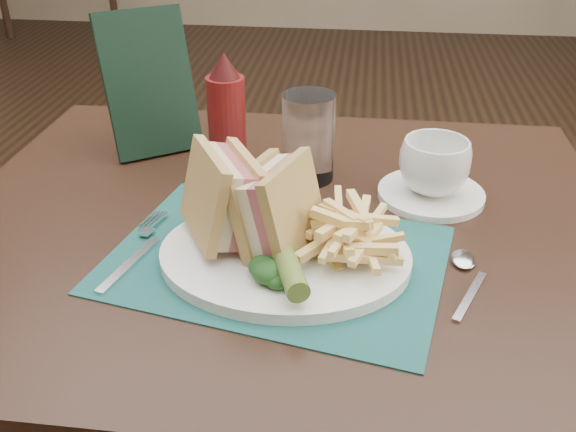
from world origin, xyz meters
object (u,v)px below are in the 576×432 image
object	(u,v)px
drinking_glass	(308,138)
ketchup_bottle	(227,115)
plate	(285,256)
saucer	(431,194)
table_main	(282,415)
coffee_cup	(434,166)
placemat	(277,259)
sandwich_half_a	(205,199)
check_presenter	(149,83)
sandwich_half_b	(261,202)

from	to	relation	value
drinking_glass	ketchup_bottle	xyz separation A→B (m)	(-0.12, 0.00, 0.03)
plate	drinking_glass	world-z (taller)	drinking_glass
saucer	table_main	bearing A→B (deg)	-157.66
coffee_cup	saucer	bearing A→B (deg)	90.00
placemat	coffee_cup	size ratio (longest dim) A/B	4.03
table_main	coffee_cup	bearing A→B (deg)	22.34
sandwich_half_a	check_presenter	world-z (taller)	check_presenter
sandwich_half_b	sandwich_half_a	bearing A→B (deg)	-155.61
placemat	coffee_cup	bearing A→B (deg)	42.99
placemat	plate	world-z (taller)	plate
table_main	saucer	bearing A→B (deg)	22.34
sandwich_half_a	sandwich_half_b	xyz separation A→B (m)	(0.07, 0.01, -0.00)
sandwich_half_a	check_presenter	bearing A→B (deg)	88.58
plate	sandwich_half_b	size ratio (longest dim) A/B	2.70
placemat	ketchup_bottle	distance (m)	0.26
sandwich_half_a	placemat	bearing A→B (deg)	-33.21
saucer	drinking_glass	world-z (taller)	drinking_glass
plate	sandwich_half_b	world-z (taller)	sandwich_half_b
sandwich_half_b	placemat	bearing A→B (deg)	-10.56
plate	ketchup_bottle	distance (m)	0.27
ketchup_bottle	table_main	bearing A→B (deg)	-52.72
table_main	coffee_cup	distance (m)	0.48
plate	check_presenter	bearing A→B (deg)	129.52
sandwich_half_a	drinking_glass	size ratio (longest dim) A/B	0.90
plate	coffee_cup	size ratio (longest dim) A/B	3.07
table_main	plate	xyz separation A→B (m)	(0.02, -0.10, 0.38)
coffee_cup	check_presenter	world-z (taller)	check_presenter
placemat	check_presenter	distance (m)	0.40
saucer	check_presenter	distance (m)	0.47
drinking_glass	check_presenter	distance (m)	0.27
placemat	sandwich_half_a	size ratio (longest dim) A/B	3.38
sandwich_half_a	check_presenter	distance (m)	0.34
ketchup_bottle	check_presenter	distance (m)	0.16
coffee_cup	table_main	bearing A→B (deg)	-157.66
placemat	drinking_glass	bearing A→B (deg)	85.75
placemat	drinking_glass	world-z (taller)	drinking_glass
plate	ketchup_bottle	bearing A→B (deg)	116.47
sandwich_half_a	saucer	bearing A→B (deg)	2.70
sandwich_half_a	sandwich_half_b	world-z (taller)	sandwich_half_a
sandwich_half_a	ketchup_bottle	world-z (taller)	ketchup_bottle
coffee_cup	ketchup_bottle	distance (m)	0.31
table_main	sandwich_half_b	xyz separation A→B (m)	(-0.01, -0.09, 0.45)
sandwich_half_a	coffee_cup	xyz separation A→B (m)	(0.28, 0.18, -0.03)
saucer	drinking_glass	size ratio (longest dim) A/B	1.15
sandwich_half_a	drinking_glass	bearing A→B (deg)	35.36
table_main	check_presenter	xyz separation A→B (m)	(-0.23, 0.20, 0.48)
table_main	placemat	size ratio (longest dim) A/B	2.28
ketchup_bottle	check_presenter	world-z (taller)	check_presenter
sandwich_half_a	sandwich_half_b	bearing A→B (deg)	-24.77
placemat	sandwich_half_a	distance (m)	0.11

